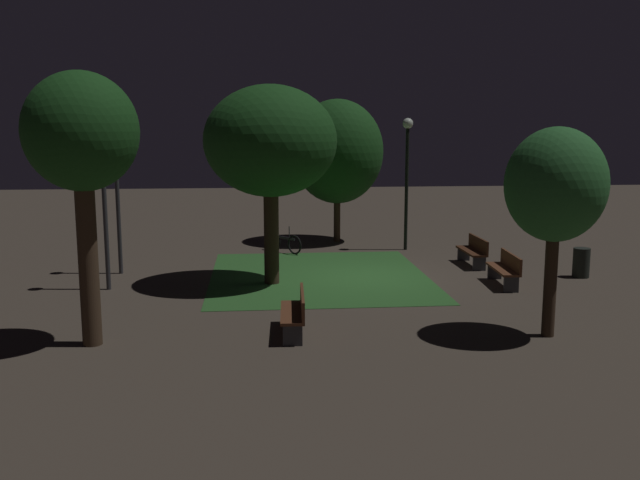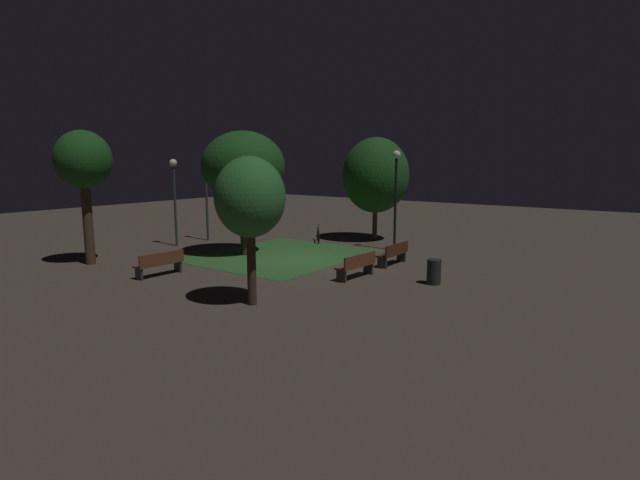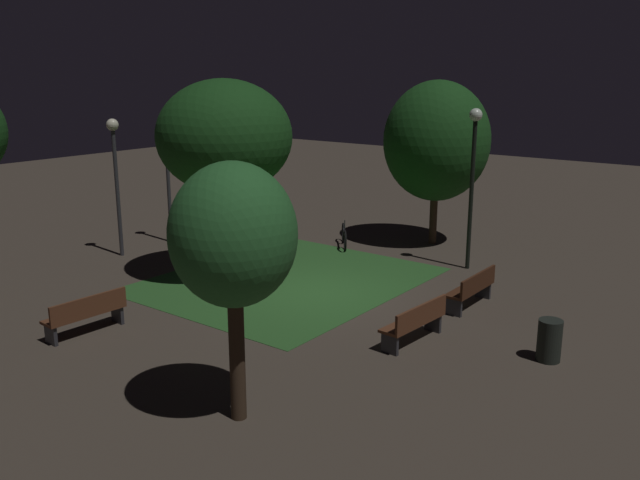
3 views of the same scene
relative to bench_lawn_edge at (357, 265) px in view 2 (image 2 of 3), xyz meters
name	(u,v)px [view 2 (image 2 of 3)]	position (x,y,z in m)	size (l,w,h in m)	color
ground_plane	(302,260)	(1.38, 3.54, -0.48)	(60.00, 60.00, 0.00)	#473D33
grass_lawn	(282,255)	(1.68, 4.91, -0.48)	(7.33, 6.17, 0.01)	#2D6028
bench_lawn_edge	(357,265)	(0.00, 0.00, 0.00)	(1.83, 0.61, 0.88)	brown
bench_near_trees	(394,253)	(2.75, 0.00, 0.00)	(1.80, 0.49, 0.88)	#422314
bench_by_lamp	(160,263)	(-3.87, 5.89, 0.00)	(1.82, 0.56, 0.88)	brown
tree_left_canopy	(243,167)	(0.84, 6.29, 3.36)	(3.55, 3.55, 5.36)	#38281C
tree_lawn_side	(83,162)	(-4.22, 9.93, 3.56)	(2.15, 2.15, 5.28)	#423021
tree_back_left	(376,175)	(7.67, 3.69, 2.87)	(3.39, 3.39, 5.27)	#423021
tree_near_wall	(250,198)	(-4.50, 0.76, 2.59)	(2.00, 2.00, 4.25)	#38281C
lamp_post_plaza_west	(174,187)	(0.52, 10.60, 2.39)	(0.36, 0.36, 4.17)	#333338
lamp_post_plaza_east	(206,186)	(2.55, 10.67, 2.32)	(0.36, 0.36, 4.06)	#333338
lamp_post_near_wall	(396,183)	(5.70, 1.50, 2.61)	(0.36, 0.36, 4.55)	black
trash_bin	(434,272)	(0.81, -2.52, -0.06)	(0.47, 0.47, 0.84)	black
bicycle	(318,235)	(5.55, 5.76, -0.14)	(1.39, 1.13, 0.93)	black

